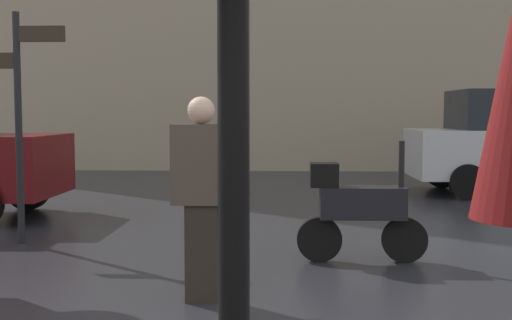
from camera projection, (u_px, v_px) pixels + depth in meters
name	position (u px, v px, depth m)	size (l,w,h in m)	color
pedestrian_with_bag	(203.00, 186.00, 5.10)	(0.51, 0.24, 1.64)	#2A241E
parked_scooter	(358.00, 208.00, 6.47)	(1.32, 0.32, 1.23)	black
street_signpost	(19.00, 103.00, 7.32)	(1.08, 0.08, 2.66)	black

